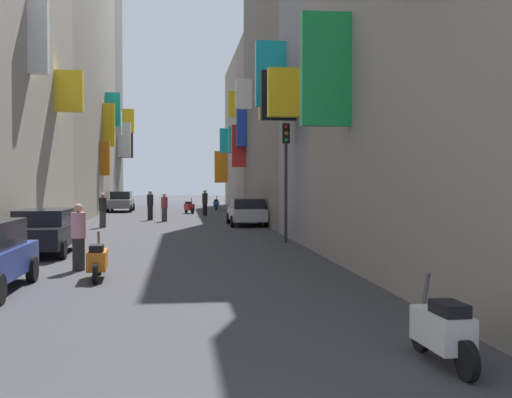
{
  "coord_description": "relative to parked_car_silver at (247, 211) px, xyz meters",
  "views": [
    {
      "loc": [
        0.6,
        -3.07,
        2.36
      ],
      "look_at": [
        3.57,
        21.93,
        1.64
      ],
      "focal_mm": 44.46,
      "sensor_mm": 36.0,
      "label": 1
    }
  ],
  "objects": [
    {
      "name": "pedestrian_mid_street",
      "position": [
        -6.14,
        -16.15,
        0.13
      ],
      "size": [
        0.53,
        0.53,
        1.76
      ],
      "color": "#282828",
      "rests_on": "ground"
    },
    {
      "name": "pedestrian_far_away",
      "position": [
        -5.29,
        5.2,
        0.14
      ],
      "size": [
        0.52,
        0.52,
        1.78
      ],
      "color": "black",
      "rests_on": "ground"
    },
    {
      "name": "parked_car_silver",
      "position": [
        0.0,
        0.0,
        0.0
      ],
      "size": [
        1.93,
        4.05,
        1.42
      ],
      "color": "#B7B7BC",
      "rests_on": "ground"
    },
    {
      "name": "parked_car_grey",
      "position": [
        -8.03,
        16.36,
        0.05
      ],
      "size": [
        1.85,
        4.28,
        1.54
      ],
      "color": "slate",
      "rests_on": "ground"
    },
    {
      "name": "scooter_orange",
      "position": [
        -5.45,
        -17.74,
        -0.29
      ],
      "size": [
        0.51,
        1.95,
        1.13
      ],
      "color": "orange",
      "rests_on": "ground"
    },
    {
      "name": "building_right_far",
      "position": [
        3.93,
        23.64,
        5.64
      ],
      "size": [
        7.2,
        12.47,
        12.79
      ],
      "color": "#9E9384",
      "rests_on": "ground"
    },
    {
      "name": "traffic_light_near_corner",
      "position": [
        0.52,
        -9.38,
        2.32
      ],
      "size": [
        0.26,
        0.34,
        4.53
      ],
      "color": "#2D2D2D",
      "rests_on": "ground"
    },
    {
      "name": "building_left_mid_c",
      "position": [
        -12.03,
        26.29,
        9.17
      ],
      "size": [
        7.3,
        7.19,
        19.89
      ],
      "color": "slate",
      "rests_on": "ground"
    },
    {
      "name": "pedestrian_near_right",
      "position": [
        -7.38,
        -0.59,
        0.12
      ],
      "size": [
        0.4,
        0.4,
        1.75
      ],
      "color": "#383838",
      "rests_on": "ground"
    },
    {
      "name": "building_right_mid_a",
      "position": [
        3.91,
        -8.33,
        6.16
      ],
      "size": [
        7.35,
        6.7,
        13.85
      ],
      "color": "gray",
      "rests_on": "ground"
    },
    {
      "name": "pedestrian_crossing",
      "position": [
        -4.41,
        3.85,
        0.06
      ],
      "size": [
        0.52,
        0.52,
        1.63
      ],
      "color": "#383838",
      "rests_on": "ground"
    },
    {
      "name": "scooter_white",
      "position": [
        -0.14,
        -25.5,
        -0.29
      ],
      "size": [
        0.48,
        1.8,
        1.13
      ],
      "color": "silver",
      "rests_on": "ground"
    },
    {
      "name": "building_right_mid_b",
      "position": [
        3.94,
        3.08,
        9.62
      ],
      "size": [
        6.99,
        16.11,
        20.76
      ],
      "color": "slate",
      "rests_on": "ground"
    },
    {
      "name": "scooter_blue",
      "position": [
        -0.6,
        18.25,
        -0.29
      ],
      "size": [
        0.55,
        1.93,
        1.13
      ],
      "color": "#2D4CAD",
      "rests_on": "ground"
    },
    {
      "name": "ground_plane",
      "position": [
        -4.06,
        -0.12,
        -0.75
      ],
      "size": [
        140.0,
        140.0,
        0.0
      ],
      "primitive_type": "plane",
      "color": "#38383D"
    },
    {
      "name": "pedestrian_near_left",
      "position": [
        -1.84,
        9.85,
        0.12
      ],
      "size": [
        0.46,
        0.46,
        1.75
      ],
      "color": "black",
      "rests_on": "ground"
    },
    {
      "name": "building_right_mid_c",
      "position": [
        3.93,
        14.27,
        5.64
      ],
      "size": [
        6.84,
        6.28,
        12.78
      ],
      "color": "gray",
      "rests_on": "ground"
    },
    {
      "name": "building_left_mid_b",
      "position": [
        -12.05,
        11.86,
        8.5
      ],
      "size": [
        7.11,
        21.67,
        18.52
      ],
      "color": "#9E9384",
      "rests_on": "ground"
    },
    {
      "name": "scooter_red",
      "position": [
        -2.86,
        12.82,
        -0.29
      ],
      "size": [
        0.76,
        1.84,
        1.13
      ],
      "color": "red",
      "rests_on": "ground"
    },
    {
      "name": "parked_car_black",
      "position": [
        -7.85,
        -12.19,
        0.01
      ],
      "size": [
        1.91,
        4.33,
        1.44
      ],
      "color": "black",
      "rests_on": "ground"
    }
  ]
}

